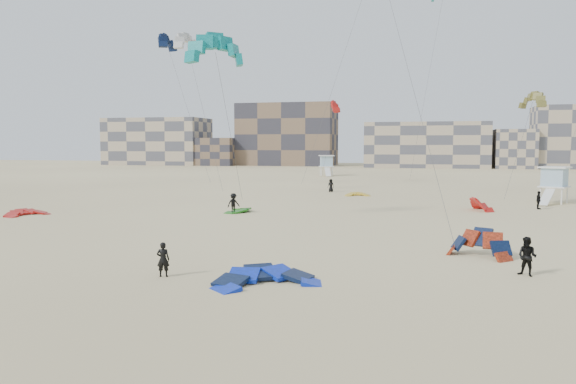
% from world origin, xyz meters
% --- Properties ---
extents(ground, '(320.00, 320.00, 0.00)m').
position_xyz_m(ground, '(0.00, 0.00, 0.00)').
color(ground, beige).
rests_on(ground, ground).
extents(kite_ground_blue, '(6.56, 6.64, 2.21)m').
position_xyz_m(kite_ground_blue, '(4.74, -2.95, 0.00)').
color(kite_ground_blue, '#0824EB').
rests_on(kite_ground_blue, ground).
extents(kite_ground_orange, '(4.81, 4.77, 3.53)m').
position_xyz_m(kite_ground_orange, '(14.40, 5.81, 0.00)').
color(kite_ground_orange, red).
rests_on(kite_ground_orange, ground).
extents(kite_ground_red, '(5.18, 5.07, 1.79)m').
position_xyz_m(kite_ground_red, '(-22.66, 15.04, 0.00)').
color(kite_ground_red, red).
rests_on(kite_ground_red, ground).
extents(kite_ground_green, '(3.63, 3.43, 1.21)m').
position_xyz_m(kite_ground_green, '(-5.58, 22.13, 0.00)').
color(kite_ground_green, '#217E1D').
rests_on(kite_ground_green, ground).
extents(kite_ground_red_far, '(3.98, 3.93, 3.24)m').
position_xyz_m(kite_ground_red_far, '(16.35, 28.83, 0.00)').
color(kite_ground_red_far, red).
rests_on(kite_ground_red_far, ground).
extents(kite_ground_yellow, '(3.50, 3.63, 1.34)m').
position_xyz_m(kite_ground_yellow, '(3.09, 40.86, 0.00)').
color(kite_ground_yellow, gold).
rests_on(kite_ground_yellow, ground).
extents(kitesurfer_main, '(0.69, 0.54, 1.66)m').
position_xyz_m(kitesurfer_main, '(-0.37, -2.84, 0.83)').
color(kitesurfer_main, black).
rests_on(kitesurfer_main, ground).
extents(kitesurfer_b, '(1.15, 1.09, 1.87)m').
position_xyz_m(kitesurfer_b, '(16.29, 1.62, 0.94)').
color(kitesurfer_b, black).
rests_on(kitesurfer_b, ground).
extents(kitesurfer_c, '(1.30, 1.33, 1.83)m').
position_xyz_m(kitesurfer_c, '(-5.51, 20.86, 0.91)').
color(kitesurfer_c, black).
rests_on(kitesurfer_c, ground).
extents(kitesurfer_d, '(0.56, 1.07, 1.75)m').
position_xyz_m(kitesurfer_d, '(21.76, 31.31, 0.88)').
color(kitesurfer_d, black).
rests_on(kitesurfer_d, ground).
extents(kitesurfer_e, '(0.93, 0.71, 1.70)m').
position_xyz_m(kitesurfer_e, '(-1.06, 45.65, 0.85)').
color(kitesurfer_e, black).
rests_on(kitesurfer_e, ground).
extents(kite_fly_teal_a, '(6.16, 11.64, 13.82)m').
position_xyz_m(kite_fly_teal_a, '(-4.65, 14.75, 13.33)').
color(kite_fly_teal_a, teal).
rests_on(kite_fly_teal_a, ground).
extents(kite_fly_grey, '(8.77, 7.53, 18.56)m').
position_xyz_m(kite_fly_grey, '(-17.00, 36.49, 18.20)').
color(kite_fly_grey, silver).
rests_on(kite_fly_grey, ground).
extents(kite_fly_olive, '(5.02, 6.75, 10.61)m').
position_xyz_m(kite_fly_olive, '(21.31, 33.91, 10.45)').
color(kite_fly_olive, olive).
rests_on(kite_fly_olive, ground).
extents(kite_fly_navy, '(8.91, 4.30, 20.67)m').
position_xyz_m(kite_fly_navy, '(-24.09, 45.51, 20.09)').
color(kite_fly_navy, '#0C1B3E').
rests_on(kite_fly_navy, ground).
extents(kite_fly_red, '(4.17, 3.85, 12.43)m').
position_xyz_m(kite_fly_red, '(-3.14, 60.85, 11.95)').
color(kite_fly_red, red).
rests_on(kite_fly_red, ground).
extents(lifeguard_tower_near, '(3.67, 5.81, 3.88)m').
position_xyz_m(lifeguard_tower_near, '(24.28, 37.51, 1.92)').
color(lifeguard_tower_near, white).
rests_on(lifeguard_tower_near, ground).
extents(lifeguard_tower_far, '(3.57, 5.94, 4.05)m').
position_xyz_m(lifeguard_tower_far, '(-8.55, 82.29, 2.01)').
color(lifeguard_tower_far, white).
rests_on(lifeguard_tower_far, ground).
extents(condo_west_a, '(30.00, 15.00, 14.00)m').
position_xyz_m(condo_west_a, '(-70.00, 130.00, 7.00)').
color(condo_west_a, tan).
rests_on(condo_west_a, ground).
extents(condo_west_b, '(28.00, 14.00, 18.00)m').
position_xyz_m(condo_west_b, '(-30.00, 134.00, 9.00)').
color(condo_west_b, brown).
rests_on(condo_west_b, ground).
extents(condo_mid, '(32.00, 16.00, 12.00)m').
position_xyz_m(condo_mid, '(10.00, 130.00, 6.00)').
color(condo_mid, tan).
rests_on(condo_mid, ground).
extents(condo_fill_left, '(12.00, 10.00, 8.00)m').
position_xyz_m(condo_fill_left, '(-50.00, 128.00, 4.00)').
color(condo_fill_left, brown).
rests_on(condo_fill_left, ground).
extents(condo_fill_right, '(10.00, 10.00, 10.00)m').
position_xyz_m(condo_fill_right, '(32.00, 128.00, 5.00)').
color(condo_fill_right, tan).
rests_on(condo_fill_right, ground).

